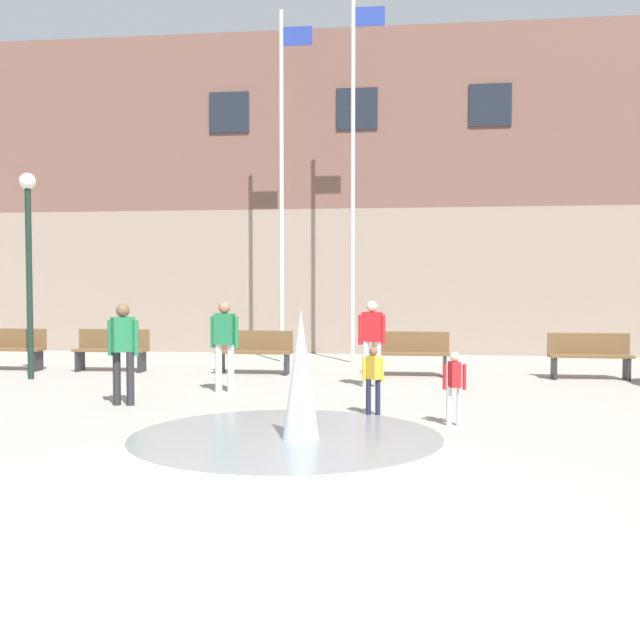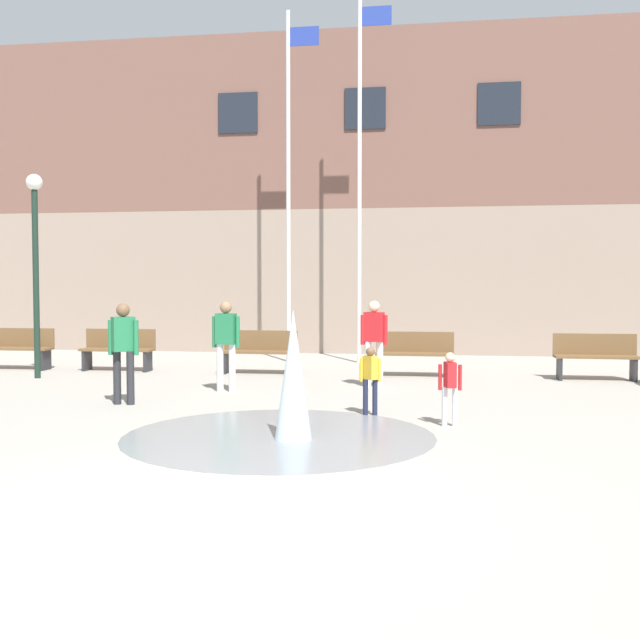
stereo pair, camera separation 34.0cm
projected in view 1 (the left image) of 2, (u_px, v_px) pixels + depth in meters
name	position (u px, v px, depth m)	size (l,w,h in m)	color
ground_plane	(233.00, 508.00, 6.30)	(100.00, 100.00, 0.00)	#9E998E
library_building	(364.00, 204.00, 23.11)	(36.00, 6.05, 8.76)	gray
splash_fountain	(297.00, 392.00, 9.10)	(3.89, 3.89, 1.59)	gray
park_bench_far_left	(9.00, 348.00, 16.47)	(1.60, 0.44, 0.91)	#28282D
park_bench_left_of_flagpoles	(112.00, 349.00, 16.24)	(1.60, 0.44, 0.91)	#28282D
park_bench_under_left_flagpole	(254.00, 351.00, 15.78)	(1.60, 0.44, 0.91)	#28282D
park_bench_center	(410.00, 353.00, 15.41)	(1.60, 0.44, 0.91)	#28282D
park_bench_under_right_flagpole	(590.00, 355.00, 14.90)	(1.60, 0.44, 0.91)	#28282D
adult_near_bench	(123.00, 346.00, 11.63)	(0.50, 0.37, 1.59)	#28282D
child_with_pink_shirt	(454.00, 382.00, 9.97)	(0.31, 0.24, 0.99)	silver
adult_in_red	(224.00, 339.00, 13.07)	(0.50, 0.24, 1.59)	silver
teen_by_trashcan	(372.00, 336.00, 13.73)	(0.50, 0.31, 1.59)	silver
child_running	(373.00, 375.00, 10.79)	(0.31, 0.24, 0.99)	#1E233D
flagpole_left	(283.00, 177.00, 18.09)	(0.80, 0.10, 8.46)	silver
flagpole_right	(354.00, 168.00, 17.87)	(0.80, 0.10, 8.85)	silver
lamp_post_left_lane	(29.00, 246.00, 14.80)	(0.32, 0.32, 4.09)	#192D23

